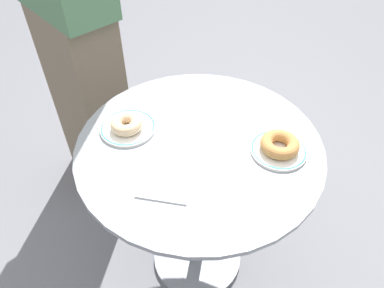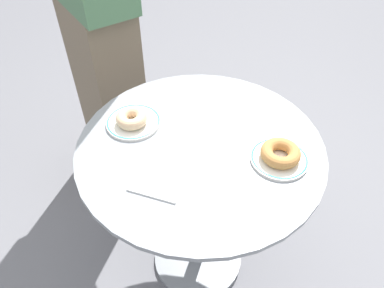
{
  "view_description": "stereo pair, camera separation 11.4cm",
  "coord_description": "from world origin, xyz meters",
  "px_view_note": "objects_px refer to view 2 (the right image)",
  "views": [
    {
      "loc": [
        0.21,
        -0.81,
        1.56
      ],
      "look_at": [
        -0.02,
        -0.03,
        0.76
      ],
      "focal_mm": 34.16,
      "sensor_mm": 36.0,
      "label": 1
    },
    {
      "loc": [
        0.32,
        -0.77,
        1.56
      ],
      "look_at": [
        -0.02,
        -0.03,
        0.76
      ],
      "focal_mm": 34.16,
      "sensor_mm": 36.0,
      "label": 2
    }
  ],
  "objects_px": {
    "cafe_table": "(199,186)",
    "donut_glazed": "(132,118)",
    "donut_old_fashioned": "(280,153)",
    "person_figure": "(97,25)",
    "plate_left": "(133,122)",
    "plate_right": "(279,159)",
    "paper_napkin": "(159,180)"
  },
  "relations": [
    {
      "from": "cafe_table",
      "to": "paper_napkin",
      "type": "height_order",
      "value": "paper_napkin"
    },
    {
      "from": "plate_right",
      "to": "plate_left",
      "type": "bearing_deg",
      "value": -175.66
    },
    {
      "from": "cafe_table",
      "to": "plate_left",
      "type": "height_order",
      "value": "plate_left"
    },
    {
      "from": "donut_old_fashioned",
      "to": "person_figure",
      "type": "distance_m",
      "value": 0.97
    },
    {
      "from": "plate_left",
      "to": "plate_right",
      "type": "relative_size",
      "value": 1.05
    },
    {
      "from": "plate_left",
      "to": "donut_glazed",
      "type": "relative_size",
      "value": 1.75
    },
    {
      "from": "paper_napkin",
      "to": "person_figure",
      "type": "relative_size",
      "value": 0.09
    },
    {
      "from": "cafe_table",
      "to": "donut_glazed",
      "type": "relative_size",
      "value": 7.53
    },
    {
      "from": "plate_left",
      "to": "person_figure",
      "type": "bearing_deg",
      "value": 135.73
    },
    {
      "from": "plate_right",
      "to": "person_figure",
      "type": "height_order",
      "value": "person_figure"
    },
    {
      "from": "cafe_table",
      "to": "paper_napkin",
      "type": "relative_size",
      "value": 5.35
    },
    {
      "from": "cafe_table",
      "to": "paper_napkin",
      "type": "distance_m",
      "value": 0.29
    },
    {
      "from": "cafe_table",
      "to": "donut_old_fashioned",
      "type": "xyz_separation_m",
      "value": [
        0.25,
        0.04,
        0.24
      ]
    },
    {
      "from": "donut_glazed",
      "to": "person_figure",
      "type": "relative_size",
      "value": 0.06
    },
    {
      "from": "cafe_table",
      "to": "plate_right",
      "type": "bearing_deg",
      "value": 8.25
    },
    {
      "from": "cafe_table",
      "to": "donut_glazed",
      "type": "distance_m",
      "value": 0.35
    },
    {
      "from": "cafe_table",
      "to": "donut_old_fashioned",
      "type": "bearing_deg",
      "value": 8.25
    },
    {
      "from": "cafe_table",
      "to": "plate_left",
      "type": "bearing_deg",
      "value": -179.61
    },
    {
      "from": "plate_right",
      "to": "donut_old_fashioned",
      "type": "distance_m",
      "value": 0.02
    },
    {
      "from": "paper_napkin",
      "to": "plate_left",
      "type": "bearing_deg",
      "value": 136.82
    },
    {
      "from": "plate_right",
      "to": "person_figure",
      "type": "bearing_deg",
      "value": 158.3
    },
    {
      "from": "plate_left",
      "to": "plate_right",
      "type": "bearing_deg",
      "value": 4.34
    },
    {
      "from": "donut_old_fashioned",
      "to": "paper_napkin",
      "type": "relative_size",
      "value": 0.82
    },
    {
      "from": "cafe_table",
      "to": "person_figure",
      "type": "relative_size",
      "value": 0.47
    },
    {
      "from": "donut_glazed",
      "to": "paper_napkin",
      "type": "height_order",
      "value": "donut_glazed"
    },
    {
      "from": "plate_left",
      "to": "paper_napkin",
      "type": "relative_size",
      "value": 1.24
    },
    {
      "from": "donut_old_fashioned",
      "to": "cafe_table",
      "type": "bearing_deg",
      "value": -171.75
    },
    {
      "from": "donut_old_fashioned",
      "to": "person_figure",
      "type": "xyz_separation_m",
      "value": [
        -0.9,
        0.36,
        0.06
      ]
    },
    {
      "from": "cafe_table",
      "to": "plate_left",
      "type": "distance_m",
      "value": 0.33
    },
    {
      "from": "plate_left",
      "to": "paper_napkin",
      "type": "bearing_deg",
      "value": -43.18
    },
    {
      "from": "cafe_table",
      "to": "person_figure",
      "type": "xyz_separation_m",
      "value": [
        -0.66,
        0.4,
        0.3
      ]
    },
    {
      "from": "plate_left",
      "to": "paper_napkin",
      "type": "xyz_separation_m",
      "value": [
        0.2,
        -0.19,
        -0.0
      ]
    }
  ]
}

